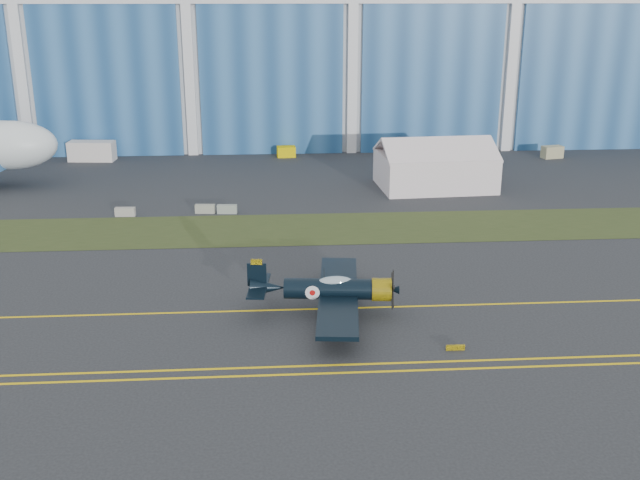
{
  "coord_description": "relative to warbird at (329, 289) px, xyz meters",
  "views": [
    {
      "loc": [
        10.59,
        -53.92,
        21.5
      ],
      "look_at": [
        14.46,
        3.15,
        2.47
      ],
      "focal_mm": 42.0,
      "sensor_mm": 36.0,
      "label": 1
    }
  ],
  "objects": [
    {
      "name": "edge_line_near",
      "position": [
        -14.46,
        -8.65,
        -1.86
      ],
      "size": [
        80.0,
        0.2,
        0.02
      ],
      "primitive_type": "cube",
      "color": "yellow",
      "rests_on": "ground"
    },
    {
      "name": "tent",
      "position": [
        14.99,
        34.85,
        1.1
      ],
      "size": [
        13.36,
        10.18,
        5.94
      ],
      "rotation": [
        0.0,
        0.0,
        0.07
      ],
      "color": "white",
      "rests_on": "ground"
    },
    {
      "name": "edge_line_far",
      "position": [
        -14.46,
        -7.65,
        -1.86
      ],
      "size": [
        80.0,
        0.2,
        0.02
      ],
      "primitive_type": "cube",
      "color": "yellow",
      "rests_on": "ground"
    },
    {
      "name": "barrier_b",
      "position": [
        -10.61,
        25.91,
        -1.42
      ],
      "size": [
        2.04,
        0.77,
        0.9
      ],
      "primitive_type": "cube",
      "rotation": [
        0.0,
        0.0,
        -0.09
      ],
      "color": "gray",
      "rests_on": "ground"
    },
    {
      "name": "gse_box",
      "position": [
        34.37,
        49.62,
        -1.05
      ],
      "size": [
        2.98,
        2.01,
        1.64
      ],
      "primitive_type": "cube",
      "rotation": [
        0.0,
        0.0,
        0.22
      ],
      "color": "tan",
      "rests_on": "ground"
    },
    {
      "name": "warbird",
      "position": [
        0.0,
        0.0,
        0.0
      ],
      "size": [
        13.11,
        15.3,
        4.21
      ],
      "rotation": [
        0.0,
        0.0,
        -0.1
      ],
      "color": "black",
      "rests_on": "ground"
    },
    {
      "name": "barrier_a",
      "position": [
        -18.56,
        25.36,
        -1.42
      ],
      "size": [
        2.03,
        0.7,
        0.9
      ],
      "primitive_type": "cube",
      "rotation": [
        0.0,
        0.0,
        -0.05
      ],
      "color": "#9E9A93",
      "rests_on": "ground"
    },
    {
      "name": "tug",
      "position": [
        -1.66,
        52.77,
        -1.15
      ],
      "size": [
        2.59,
        1.73,
        1.44
      ],
      "primitive_type": "cube",
      "rotation": [
        0.0,
        0.0,
        0.08
      ],
      "color": "#E4C700",
      "rests_on": "ground"
    },
    {
      "name": "grass_median",
      "position": [
        -14.46,
        19.85,
        -1.85
      ],
      "size": [
        260.0,
        10.0,
        0.02
      ],
      "primitive_type": "cube",
      "color": "#475128",
      "rests_on": "ground"
    },
    {
      "name": "taxiway_centreline",
      "position": [
        -14.46,
        0.85,
        -1.86
      ],
      "size": [
        200.0,
        0.2,
        0.02
      ],
      "primitive_type": "cube",
      "color": "yellow",
      "rests_on": "ground"
    },
    {
      "name": "hangar",
      "position": [
        -14.46,
        77.64,
        13.09
      ],
      "size": [
        220.0,
        45.7,
        30.0
      ],
      "color": "silver",
      "rests_on": "ground"
    },
    {
      "name": "guard_board_right",
      "position": [
        7.54,
        -6.15,
        -1.7
      ],
      "size": [
        1.2,
        0.15,
        0.35
      ],
      "primitive_type": "cube",
      "color": "yellow",
      "rests_on": "ground"
    },
    {
      "name": "shipping_container",
      "position": [
        -27.61,
        52.14,
        -0.57
      ],
      "size": [
        6.17,
        2.92,
        2.59
      ],
      "primitive_type": "cube",
      "rotation": [
        0.0,
        0.0,
        -0.09
      ],
      "color": "silver",
      "rests_on": "ground"
    },
    {
      "name": "ground",
      "position": [
        -14.46,
        5.85,
        -1.87
      ],
      "size": [
        260.0,
        260.0,
        0.0
      ],
      "primitive_type": "plane",
      "color": "#2C2F32",
      "rests_on": "ground"
    },
    {
      "name": "barrier_c",
      "position": [
        -8.36,
        25.64,
        -1.42
      ],
      "size": [
        2.04,
        0.74,
        0.9
      ],
      "primitive_type": "cube",
      "rotation": [
        0.0,
        0.0,
        -0.07
      ],
      "color": "gray",
      "rests_on": "ground"
    }
  ]
}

